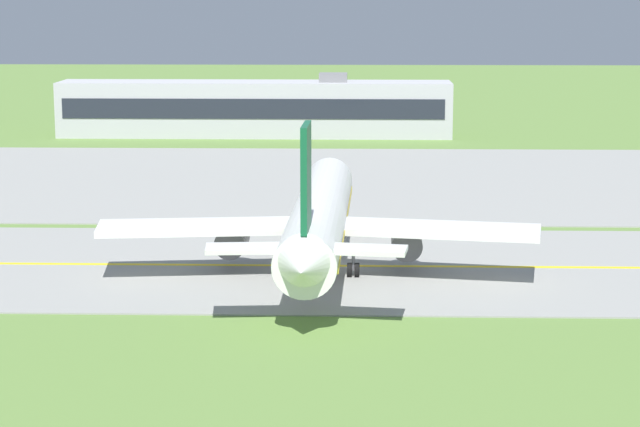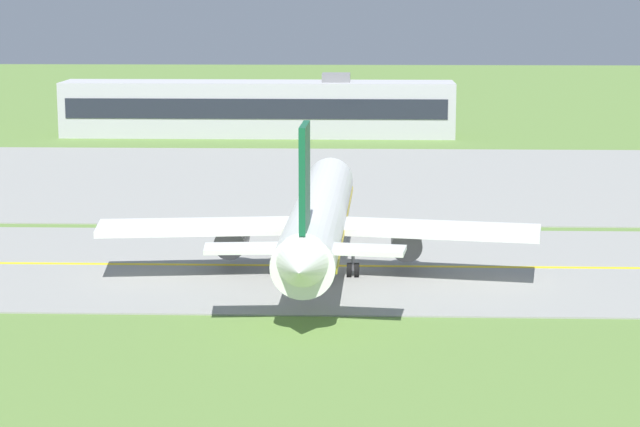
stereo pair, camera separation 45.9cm
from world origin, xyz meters
name	(u,v)px [view 2 (the right image)]	position (x,y,z in m)	size (l,w,h in m)	color
ground_plane	(328,267)	(0.00, 0.00, 0.00)	(500.00, 500.00, 0.00)	olive
taxiway_strip	(328,266)	(0.00, 0.00, 0.05)	(240.00, 28.00, 0.10)	gray
apron_pad	(429,180)	(10.00, 42.00, 0.05)	(140.00, 52.00, 0.10)	gray
taxiway_centreline	(328,266)	(0.00, 0.00, 0.11)	(220.00, 0.60, 0.01)	yellow
airplane_lead	(319,218)	(-0.66, -1.79, 4.13)	(32.51, 39.58, 12.70)	white
terminal_building	(259,109)	(-12.32, 82.66, 3.94)	(56.14, 8.35, 9.03)	#B2B2B7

